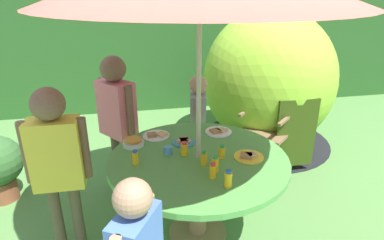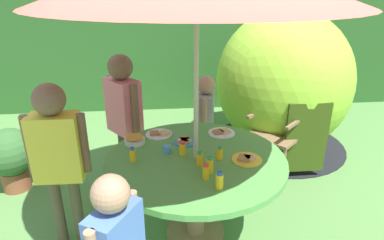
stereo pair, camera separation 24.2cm
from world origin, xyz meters
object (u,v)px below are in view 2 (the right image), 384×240
at_px(dome_tent, 282,82).
at_px(wooden_chair, 281,122).
at_px(juice_bottle_spot_a, 200,159).
at_px(plate_near_right, 159,134).
at_px(child_in_yellow_shirt, 57,148).
at_px(juice_bottle_mid_left, 220,153).
at_px(juice_bottle_near_left, 219,181).
at_px(juice_bottle_back_edge, 210,165).
at_px(juice_bottle_far_right, 206,172).
at_px(snack_bowl, 135,139).
at_px(cup_near, 167,149).
at_px(juice_bottle_front_edge, 183,148).
at_px(potted_plant, 11,155).
at_px(child_in_grey_shirt, 206,113).
at_px(plate_mid_right, 247,159).
at_px(child_in_pink_shirt, 123,106).
at_px(plate_center_front, 184,141).
at_px(plate_center_back, 222,133).
at_px(juice_bottle_far_left, 133,155).
at_px(garden_table, 196,171).

bearing_deg(dome_tent, wooden_chair, -108.94).
bearing_deg(juice_bottle_spot_a, plate_near_right, 118.11).
distance_m(child_in_yellow_shirt, juice_bottle_mid_left, 1.20).
distance_m(juice_bottle_near_left, juice_bottle_back_edge, 0.21).
bearing_deg(juice_bottle_near_left, juice_bottle_far_right, 120.72).
bearing_deg(juice_bottle_mid_left, snack_bowl, 153.36).
xyz_separation_m(juice_bottle_back_edge, cup_near, (-0.29, 0.33, -0.03)).
bearing_deg(juice_bottle_front_edge, juice_bottle_far_right, -69.92).
relative_size(potted_plant, child_in_grey_shirt, 0.59).
relative_size(child_in_yellow_shirt, plate_mid_right, 5.89).
bearing_deg(juice_bottle_far_right, juice_bottle_spot_a, 95.80).
relative_size(wooden_chair, child_in_pink_shirt, 0.76).
bearing_deg(plate_center_front, juice_bottle_far_right, -79.59).
xyz_separation_m(child_in_yellow_shirt, juice_bottle_near_left, (1.13, -0.44, -0.07)).
bearing_deg(juice_bottle_spot_a, potted_plant, 151.54).
distance_m(child_in_grey_shirt, juice_bottle_front_edge, 0.96).
distance_m(potted_plant, juice_bottle_front_edge, 1.90).
relative_size(juice_bottle_back_edge, cup_near, 1.85).
bearing_deg(plate_center_front, child_in_yellow_shirt, -165.55).
distance_m(child_in_pink_shirt, plate_center_back, 0.98).
bearing_deg(plate_near_right, juice_bottle_back_edge, -61.92).
bearing_deg(plate_mid_right, dome_tent, 62.61).
bearing_deg(plate_near_right, plate_center_back, -2.63).
xyz_separation_m(juice_bottle_far_left, juice_bottle_back_edge, (0.55, -0.21, 0.00)).
bearing_deg(juice_bottle_near_left, potted_plant, 145.75).
relative_size(potted_plant, plate_mid_right, 2.90).
relative_size(wooden_chair, juice_bottle_mid_left, 10.25).
bearing_deg(child_in_pink_shirt, plate_mid_right, 10.93).
distance_m(child_in_grey_shirt, juice_bottle_back_edge, 1.20).
xyz_separation_m(plate_center_front, juice_bottle_spot_a, (0.09, -0.38, 0.04)).
distance_m(snack_bowl, cup_near, 0.33).
relative_size(child_in_grey_shirt, plate_near_right, 4.80).
distance_m(plate_center_back, juice_bottle_spot_a, 0.59).
height_order(plate_center_back, cup_near, cup_near).
height_order(dome_tent, juice_bottle_spot_a, dome_tent).
height_order(wooden_chair, juice_bottle_near_left, wooden_chair).
height_order(child_in_yellow_shirt, juice_bottle_far_left, child_in_yellow_shirt).
bearing_deg(garden_table, juice_bottle_back_edge, -71.71).
bearing_deg(juice_bottle_far_right, child_in_pink_shirt, 120.56).
distance_m(juice_bottle_far_left, juice_bottle_back_edge, 0.59).
relative_size(plate_center_back, juice_bottle_front_edge, 2.15).
relative_size(dome_tent, child_in_pink_shirt, 1.25).
bearing_deg(plate_near_right, juice_bottle_mid_left, -46.10).
bearing_deg(wooden_chair, snack_bowl, -109.19).
bearing_deg(juice_bottle_front_edge, wooden_chair, 38.92).
bearing_deg(dome_tent, juice_bottle_far_right, -122.49).
xyz_separation_m(dome_tent, child_in_pink_shirt, (-1.87, -0.81, 0.03)).
relative_size(wooden_chair, juice_bottle_far_left, 9.19).
relative_size(wooden_chair, dome_tent, 0.61).
xyz_separation_m(dome_tent, plate_center_front, (-1.32, -1.34, -0.11)).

